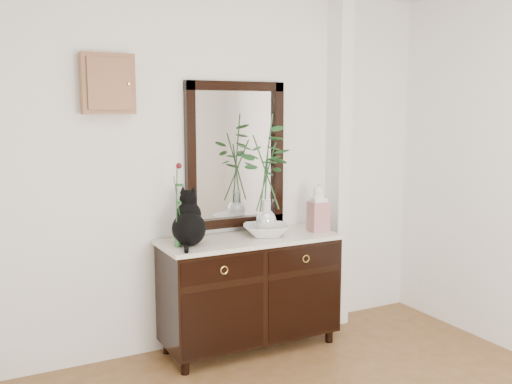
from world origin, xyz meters
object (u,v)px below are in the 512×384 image
cat (189,218)px  ginger_jar (318,208)px  lotus_bowl (266,230)px  sideboard (250,287)px

cat → ginger_jar: bearing=18.3°
cat → lotus_bowl: bearing=20.4°
cat → lotus_bowl: 0.63m
sideboard → ginger_jar: size_ratio=3.64×
sideboard → ginger_jar: ginger_jar is taller
sideboard → lotus_bowl: size_ratio=3.93×
ginger_jar → cat: bearing=178.3°
sideboard → lotus_bowl: 0.44m
sideboard → cat: cat is taller
sideboard → cat: (-0.48, -0.01, 0.57)m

